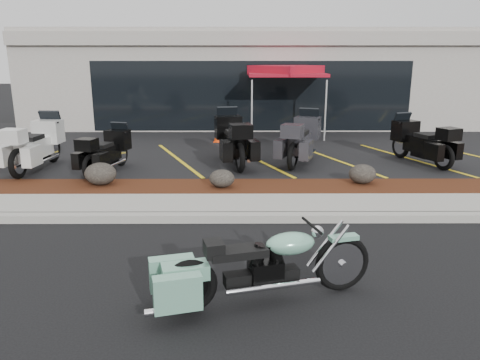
{
  "coord_description": "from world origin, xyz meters",
  "views": [
    {
      "loc": [
        -0.51,
        -7.33,
        3.0
      ],
      "look_at": [
        -0.47,
        1.2,
        0.72
      ],
      "focal_mm": 35.0,
      "sensor_mm": 36.0,
      "label": 1
    }
  ],
  "objects_px": {
    "popup_canopy": "(286,72)",
    "traffic_cone": "(218,135)",
    "touring_white": "(51,137)",
    "hero_cruiser": "(342,256)"
  },
  "relations": [
    {
      "from": "touring_white",
      "to": "popup_canopy",
      "type": "height_order",
      "value": "popup_canopy"
    },
    {
      "from": "touring_white",
      "to": "popup_canopy",
      "type": "bearing_deg",
      "value": -51.11
    },
    {
      "from": "touring_white",
      "to": "traffic_cone",
      "type": "xyz_separation_m",
      "value": [
        4.39,
        3.09,
        -0.46
      ]
    },
    {
      "from": "hero_cruiser",
      "to": "touring_white",
      "type": "xyz_separation_m",
      "value": [
        -6.41,
        7.01,
        0.36
      ]
    },
    {
      "from": "popup_canopy",
      "to": "touring_white",
      "type": "bearing_deg",
      "value": -126.53
    },
    {
      "from": "hero_cruiser",
      "to": "traffic_cone",
      "type": "bearing_deg",
      "value": 86.36
    },
    {
      "from": "hero_cruiser",
      "to": "traffic_cone",
      "type": "height_order",
      "value": "hero_cruiser"
    },
    {
      "from": "touring_white",
      "to": "traffic_cone",
      "type": "distance_m",
      "value": 5.39
    },
    {
      "from": "popup_canopy",
      "to": "traffic_cone",
      "type": "bearing_deg",
      "value": -128.64
    },
    {
      "from": "traffic_cone",
      "to": "popup_canopy",
      "type": "distance_m",
      "value": 3.48
    }
  ]
}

